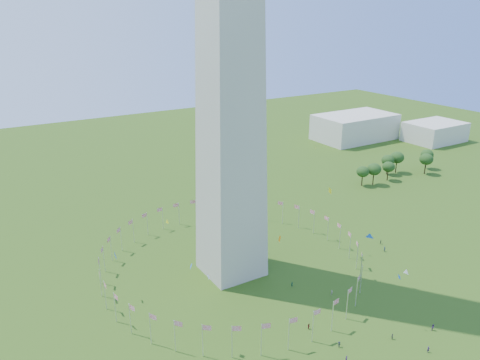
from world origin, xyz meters
name	(u,v)px	position (x,y,z in m)	size (l,w,h in m)	color
flag_ring	(231,258)	(0.00, 50.00, 4.50)	(80.24, 80.24, 9.00)	silver
gov_building_east_a	(355,127)	(150.00, 150.00, 8.00)	(50.00, 30.00, 16.00)	beige
gov_building_east_b	(435,132)	(190.00, 120.00, 6.00)	(35.00, 25.00, 12.00)	beige
kites_aloft	(320,236)	(12.91, 23.71, 20.20)	(92.58, 61.87, 36.97)	blue
tree_line_east	(397,167)	(115.58, 85.24, 5.07)	(53.40, 16.00, 10.81)	#28511B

